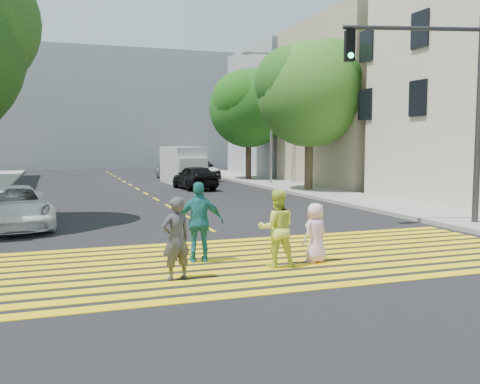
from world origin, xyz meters
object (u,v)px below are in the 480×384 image
tree_right_far (249,104)px  dark_car_near (195,177)px  white_van (184,166)px  dark_car_parked (200,171)px  silver_car (172,169)px  pedestrian_woman (277,228)px  white_sedan (13,207)px  pedestrian_extra (200,222)px  tree_right_near (311,88)px  pedestrian_child (315,233)px  pedestrian_man (176,239)px  traffic_signal (442,91)px

tree_right_far → dark_car_near: size_ratio=1.92×
white_van → dark_car_parked: bearing=54.0°
silver_car → dark_car_parked: size_ratio=1.18×
pedestrian_woman → white_sedan: pedestrian_woman is taller
dark_car_parked → white_van: size_ratio=0.83×
pedestrian_extra → dark_car_near: 18.57m
tree_right_near → pedestrian_extra: (-9.94, -14.42, -4.60)m
pedestrian_child → dark_car_near: 19.00m
dark_car_near → white_van: 4.26m
white_sedan → dark_car_near: 14.45m
pedestrian_man → white_van: (5.67, 23.57, 0.31)m
pedestrian_extra → silver_car: size_ratio=0.36×
tree_right_far → silver_car: size_ratio=1.58×
tree_right_far → dark_car_near: bearing=-133.7°
pedestrian_extra → white_sedan: (-4.27, 6.53, -0.24)m
traffic_signal → dark_car_near: bearing=118.7°
pedestrian_child → dark_car_near: size_ratio=0.33×
dark_car_parked → silver_car: bearing=116.3°
white_sedan → silver_car: (9.38, 20.48, 0.06)m
pedestrian_woman → dark_car_near: pedestrian_woman is taller
tree_right_far → white_sedan: 22.61m
pedestrian_man → pedestrian_child: size_ratio=1.22×
pedestrian_man → pedestrian_extra: bearing=-137.6°
pedestrian_extra → traffic_signal: (8.38, 2.34, 3.34)m
dark_car_near → white_sedan: bearing=47.7°
tree_right_near → dark_car_near: bearing=146.5°
dark_car_near → white_van: bearing=-99.8°
pedestrian_man → pedestrian_child: bearing=172.3°
white_van → tree_right_near: bearing=-58.9°
pedestrian_extra → traffic_signal: traffic_signal is taller
tree_right_near → silver_car: tree_right_near is taller
pedestrian_woman → tree_right_near: bearing=-107.6°
tree_right_far → pedestrian_child: 25.98m
pedestrian_child → dark_car_parked: (4.17, 25.68, 0.03)m
tree_right_far → white_van: size_ratio=1.54×
tree_right_near → white_van: (-5.09, 7.82, -4.38)m
white_sedan → pedestrian_man: bearing=-72.8°
pedestrian_woman → pedestrian_child: (0.98, 0.12, -0.17)m
pedestrian_man → white_van: size_ratio=0.32×
white_sedan → pedestrian_woman: bearing=-59.3°
white_van → silver_car: bearing=84.9°
tree_right_near → pedestrian_child: tree_right_near is taller
tree_right_near → white_sedan: bearing=-151.0°
pedestrian_woman → white_sedan: 9.44m
white_sedan → traffic_signal: size_ratio=0.72×
white_van → pedestrian_woman: bearing=-100.3°
pedestrian_woman → dark_car_near: (3.05, 19.01, -0.14)m
dark_car_near → silver_car: size_ratio=0.82×
tree_right_far → dark_car_parked: tree_right_far is taller
pedestrian_woman → pedestrian_child: size_ratio=1.26×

